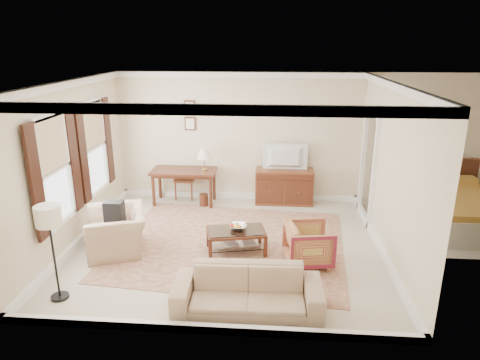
# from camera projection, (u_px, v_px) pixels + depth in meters

# --- Properties ---
(room_shell) EXTENTS (5.51, 5.01, 2.91)m
(room_shell) POSITION_uv_depth(u_px,v_px,m) (226.00, 109.00, 7.00)
(room_shell) COLOR beige
(room_shell) RESTS_ON ground
(annex_bedroom) EXTENTS (3.00, 2.70, 2.90)m
(annex_bedroom) POSITION_uv_depth(u_px,v_px,m) (460.00, 211.00, 8.41)
(annex_bedroom) COLOR beige
(annex_bedroom) RESTS_ON ground
(window_front) EXTENTS (0.12, 1.56, 1.80)m
(window_front) POSITION_uv_depth(u_px,v_px,m) (54.00, 171.00, 6.82)
(window_front) COLOR #CCB284
(window_front) RESTS_ON room_shell
(window_rear) EXTENTS (0.12, 1.56, 1.80)m
(window_rear) POSITION_uv_depth(u_px,v_px,m) (94.00, 147.00, 8.34)
(window_rear) COLOR #CCB284
(window_rear) RESTS_ON room_shell
(doorway) EXTENTS (0.10, 1.12, 2.25)m
(doorway) POSITION_uv_depth(u_px,v_px,m) (368.00, 168.00, 8.65)
(doorway) COLOR white
(doorway) RESTS_ON room_shell
(rug) EXTENTS (4.35, 3.82, 0.01)m
(rug) POSITION_uv_depth(u_px,v_px,m) (230.00, 243.00, 7.81)
(rug) COLOR maroon
(rug) RESTS_ON room_shell
(writing_desk) EXTENTS (1.44, 0.72, 0.79)m
(writing_desk) POSITION_uv_depth(u_px,v_px,m) (184.00, 175.00, 9.58)
(writing_desk) COLOR #482114
(writing_desk) RESTS_ON room_shell
(desk_chair) EXTENTS (0.52, 0.52, 1.05)m
(desk_chair) POSITION_uv_depth(u_px,v_px,m) (185.00, 176.00, 9.96)
(desk_chair) COLOR brown
(desk_chair) RESTS_ON room_shell
(desk_lamp) EXTENTS (0.32, 0.32, 0.50)m
(desk_lamp) POSITION_uv_depth(u_px,v_px,m) (204.00, 160.00, 9.43)
(desk_lamp) COLOR silver
(desk_lamp) RESTS_ON writing_desk
(framed_prints) EXTENTS (0.25, 0.04, 0.68)m
(framed_prints) POSITION_uv_depth(u_px,v_px,m) (190.00, 115.00, 9.58)
(framed_prints) COLOR #482114
(framed_prints) RESTS_ON room_shell
(sideboard) EXTENTS (1.28, 0.49, 0.79)m
(sideboard) POSITION_uv_depth(u_px,v_px,m) (284.00, 186.00, 9.67)
(sideboard) COLOR brown
(sideboard) RESTS_ON room_shell
(tv) EXTENTS (0.95, 0.55, 0.12)m
(tv) POSITION_uv_depth(u_px,v_px,m) (285.00, 149.00, 9.38)
(tv) COLOR black
(tv) RESTS_ON sideboard
(coffee_table) EXTENTS (1.10, 0.78, 0.42)m
(coffee_table) POSITION_uv_depth(u_px,v_px,m) (236.00, 235.00, 7.41)
(coffee_table) COLOR #482114
(coffee_table) RESTS_ON room_shell
(fruit_bowl) EXTENTS (0.42, 0.42, 0.10)m
(fruit_bowl) POSITION_uv_depth(u_px,v_px,m) (238.00, 226.00, 7.41)
(fruit_bowl) COLOR silver
(fruit_bowl) RESTS_ON coffee_table
(book_a) EXTENTS (0.25, 0.19, 0.38)m
(book_a) POSITION_uv_depth(u_px,v_px,m) (224.00, 244.00, 7.43)
(book_a) COLOR brown
(book_a) RESTS_ON coffee_table
(book_b) EXTENTS (0.27, 0.11, 0.38)m
(book_b) POSITION_uv_depth(u_px,v_px,m) (243.00, 242.00, 7.50)
(book_b) COLOR brown
(book_b) RESTS_ON coffee_table
(striped_armchair) EXTENTS (0.79, 0.83, 0.75)m
(striped_armchair) POSITION_uv_depth(u_px,v_px,m) (309.00, 243.00, 7.01)
(striped_armchair) COLOR maroon
(striped_armchair) RESTS_ON room_shell
(club_armchair) EXTENTS (1.08, 1.31, 0.98)m
(club_armchair) POSITION_uv_depth(u_px,v_px,m) (116.00, 224.00, 7.43)
(club_armchair) COLOR tan
(club_armchair) RESTS_ON room_shell
(backpack) EXTENTS (0.34, 0.39, 0.40)m
(backpack) POSITION_uv_depth(u_px,v_px,m) (114.00, 211.00, 7.37)
(backpack) COLOR black
(backpack) RESTS_ON club_armchair
(sofa) EXTENTS (2.03, 0.65, 0.79)m
(sofa) POSITION_uv_depth(u_px,v_px,m) (248.00, 285.00, 5.77)
(sofa) COLOR tan
(sofa) RESTS_ON room_shell
(floor_lamp) EXTENTS (0.35, 0.35, 1.42)m
(floor_lamp) POSITION_uv_depth(u_px,v_px,m) (49.00, 223.00, 5.80)
(floor_lamp) COLOR black
(floor_lamp) RESTS_ON room_shell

